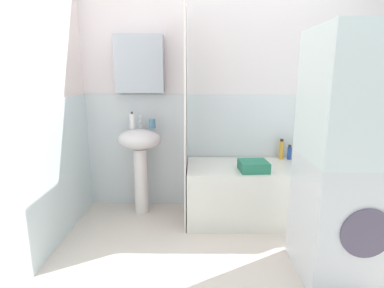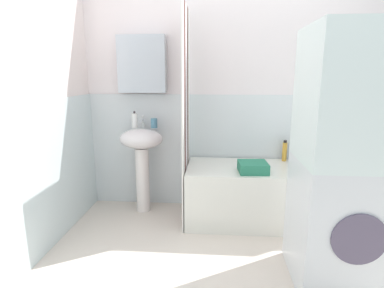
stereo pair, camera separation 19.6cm
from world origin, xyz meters
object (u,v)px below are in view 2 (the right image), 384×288
(toothbrush_cup, at_px, (154,123))
(towel_folded, at_px, (253,167))
(conditioner_bottle, at_px, (307,150))
(washer_dryer_stack, at_px, (346,162))
(soap_dispenser, at_px, (135,120))
(lotion_bottle, at_px, (293,154))
(sink, at_px, (142,152))
(body_wash_bottle, at_px, (285,151))
(bathtub, at_px, (260,194))
(shampoo_bottle, at_px, (320,154))

(toothbrush_cup, xyz_separation_m, towel_folded, (0.97, -0.37, -0.33))
(conditioner_bottle, bearing_deg, washer_dryer_stack, -94.15)
(soap_dispenser, xyz_separation_m, towel_folded, (1.16, -0.36, -0.36))
(lotion_bottle, relative_size, washer_dryer_stack, 0.09)
(sink, distance_m, body_wash_bottle, 1.45)
(soap_dispenser, bearing_deg, bathtub, -9.23)
(bathtub, distance_m, conditioner_bottle, 0.68)
(lotion_bottle, bearing_deg, conditioner_bottle, 10.93)
(shampoo_bottle, bearing_deg, towel_folded, -151.37)
(conditioner_bottle, bearing_deg, bathtub, -150.55)
(sink, distance_m, conditioner_bottle, 1.67)
(soap_dispenser, distance_m, body_wash_bottle, 1.56)
(sink, xyz_separation_m, conditioner_bottle, (1.67, 0.14, 0.02))
(body_wash_bottle, bearing_deg, sink, -175.34)
(shampoo_bottle, bearing_deg, soap_dispenser, -179.38)
(soap_dispenser, height_order, shampoo_bottle, soap_dispenser)
(toothbrush_cup, height_order, towel_folded, toothbrush_cup)
(shampoo_bottle, relative_size, towel_folded, 0.72)
(towel_folded, bearing_deg, conditioner_bottle, 36.48)
(soap_dispenser, distance_m, lotion_bottle, 1.64)
(soap_dispenser, xyz_separation_m, shampoo_bottle, (1.87, 0.02, -0.32))
(conditioner_bottle, relative_size, washer_dryer_stack, 0.14)
(bathtub, xyz_separation_m, conditioner_bottle, (0.48, 0.27, 0.38))
(towel_folded, bearing_deg, sink, 164.97)
(soap_dispenser, xyz_separation_m, conditioner_bottle, (1.75, 0.07, -0.29))
(shampoo_bottle, xyz_separation_m, washer_dryer_stack, (-0.20, -1.09, 0.22))
(towel_folded, height_order, washer_dryer_stack, washer_dryer_stack)
(towel_folded, bearing_deg, body_wash_bottle, 48.62)
(lotion_bottle, bearing_deg, shampoo_bottle, -4.59)
(toothbrush_cup, bearing_deg, shampoo_bottle, 0.54)
(soap_dispenser, distance_m, shampoo_bottle, 1.89)
(toothbrush_cup, bearing_deg, towel_folded, -20.84)
(toothbrush_cup, bearing_deg, sink, -147.53)
(conditioner_bottle, height_order, body_wash_bottle, conditioner_bottle)
(toothbrush_cup, xyz_separation_m, conditioner_bottle, (1.55, 0.06, -0.26))
(shampoo_bottle, bearing_deg, lotion_bottle, 175.41)
(sink, relative_size, conditioner_bottle, 3.65)
(bathtub, bearing_deg, soap_dispenser, 170.77)
(sink, height_order, body_wash_bottle, sink)
(towel_folded, bearing_deg, toothbrush_cup, 159.16)
(sink, relative_size, soap_dispenser, 5.12)
(sink, relative_size, shampoo_bottle, 4.77)
(sink, bearing_deg, lotion_bottle, 4.22)
(sink, bearing_deg, soap_dispenser, 137.87)
(sink, distance_m, lotion_bottle, 1.53)
(lotion_bottle, height_order, washer_dryer_stack, washer_dryer_stack)
(shampoo_bottle, bearing_deg, body_wash_bottle, 175.66)
(toothbrush_cup, height_order, body_wash_bottle, toothbrush_cup)
(sink, xyz_separation_m, washer_dryer_stack, (1.59, -1.00, 0.21))
(soap_dispenser, bearing_deg, shampoo_bottle, 0.62)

